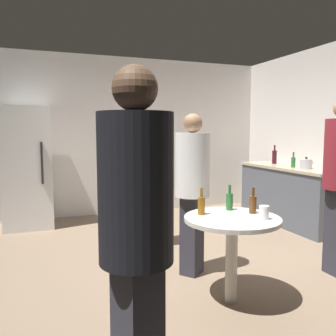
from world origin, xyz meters
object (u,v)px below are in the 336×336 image
person_in_white_shirt (192,182)px  refrigerator (27,167)px  beer_bottle_amber (201,205)px  person_in_gray_shirt (151,174)px  beer_bottle_on_counter (293,162)px  foreground_table (232,229)px  kettle (306,164)px  beer_bottle_brown (253,204)px  wine_bottle_on_counter (274,157)px  person_in_black_shirt (136,227)px  beer_bottle_green (229,201)px  plastic_cup_white (264,212)px

person_in_white_shirt → refrigerator: bearing=173.3°
beer_bottle_amber → person_in_gray_shirt: size_ratio=0.15×
person_in_gray_shirt → beer_bottle_on_counter: bearing=85.8°
foreground_table → kettle: bearing=35.9°
beer_bottle_on_counter → person_in_gray_shirt: 2.28m
kettle → beer_bottle_on_counter: bearing=97.7°
beer_bottle_brown → person_in_white_shirt: (-0.30, 0.61, 0.12)m
wine_bottle_on_counter → person_in_black_shirt: person_in_black_shirt is taller
foreground_table → beer_bottle_amber: (-0.20, 0.17, 0.19)m
refrigerator → wine_bottle_on_counter: refrigerator is taller
refrigerator → beer_bottle_amber: bearing=-64.2°
beer_bottle_green → person_in_black_shirt: bearing=-134.3°
kettle → plastic_cup_white: bearing=-138.6°
beer_bottle_amber → beer_bottle_brown: bearing=-14.1°
beer_bottle_on_counter → beer_bottle_brown: (-1.86, -1.72, -0.17)m
person_in_gray_shirt → foreground_table: bearing=-1.3°
kettle → person_in_white_shirt: bearing=-158.3°
person_in_gray_shirt → wine_bottle_on_counter: bearing=99.4°
beer_bottle_on_counter → foreground_table: bearing=-139.7°
plastic_cup_white → beer_bottle_green: bearing=103.8°
beer_bottle_amber → beer_bottle_brown: (0.44, -0.11, 0.00)m
kettle → beer_bottle_amber: kettle is taller
refrigerator → person_in_white_shirt: bearing=-57.4°
beer_bottle_brown → person_in_gray_shirt: (-0.42, 1.59, 0.09)m
refrigerator → beer_bottle_on_counter: refrigerator is taller
foreground_table → person_in_black_shirt: person_in_black_shirt is taller
beer_bottle_brown → beer_bottle_green: bearing=125.1°
beer_bottle_amber → person_in_black_shirt: (-0.89, -1.16, 0.20)m
kettle → beer_bottle_amber: (-2.33, -1.37, -0.15)m
beer_bottle_on_counter → person_in_gray_shirt: person_in_gray_shirt is taller
person_in_gray_shirt → person_in_black_shirt: (-0.91, -2.64, 0.11)m
beer_bottle_brown → person_in_gray_shirt: person_in_gray_shirt is taller
kettle → wine_bottle_on_counter: (0.08, 0.83, 0.05)m
kettle → beer_bottle_green: 2.41m
kettle → foreground_table: kettle is taller
wine_bottle_on_counter → foreground_table: size_ratio=0.39×
refrigerator → person_in_white_shirt: (1.58, -2.48, 0.04)m
refrigerator → plastic_cup_white: 3.79m
beer_bottle_green → person_in_black_shirt: person_in_black_shirt is taller
beer_bottle_brown → person_in_white_shirt: person_in_white_shirt is taller
kettle → beer_bottle_amber: size_ratio=1.06×
plastic_cup_white → person_in_gray_shirt: bearing=102.1°
refrigerator → person_in_white_shirt: size_ratio=1.11×
beer_bottle_on_counter → beer_bottle_green: 2.52m
foreground_table → wine_bottle_on_counter: bearing=47.1°
plastic_cup_white → person_in_black_shirt: 1.57m
beer_bottle_brown → person_in_black_shirt: 1.71m
beer_bottle_on_counter → foreground_table: (-2.09, -1.78, -0.35)m
refrigerator → person_in_gray_shirt: 2.10m
person_in_white_shirt → beer_bottle_on_counter: bearing=78.0°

